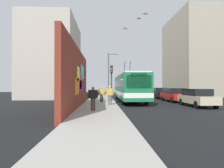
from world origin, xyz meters
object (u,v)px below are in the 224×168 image
at_px(parked_car_champagne, 197,97).
at_px(pedestrian_near_wall, 93,97).
at_px(pedestrian_midblock, 102,93).
at_px(traffic_light, 112,77).
at_px(city_bus, 129,87).
at_px(parked_car_black, 159,93).
at_px(pedestrian_at_curb, 110,93).
at_px(parked_car_red, 174,94).
at_px(street_lamp, 110,72).

relative_size(parked_car_champagne, pedestrian_near_wall, 2.74).
bearing_deg(pedestrian_midblock, traffic_light, -45.36).
relative_size(city_bus, parked_car_black, 2.59).
height_order(parked_car_black, pedestrian_at_curb, pedestrian_at_curb).
xyz_separation_m(parked_car_red, traffic_light, (-0.79, 7.35, 2.00)).
distance_m(parked_car_champagne, pedestrian_midblock, 9.16).
distance_m(city_bus, traffic_light, 2.80).
bearing_deg(pedestrian_at_curb, street_lamp, -2.15).
distance_m(parked_car_champagne, traffic_light, 8.90).
bearing_deg(pedestrian_near_wall, parked_car_red, -45.75).
xyz_separation_m(parked_car_champagne, pedestrian_at_curb, (0.63, 7.69, 0.32)).
distance_m(city_bus, pedestrian_at_curb, 5.98).
relative_size(city_bus, pedestrian_near_wall, 7.63).
relative_size(city_bus, pedestrian_midblock, 7.66).
xyz_separation_m(pedestrian_near_wall, street_lamp, (15.72, -1.74, 2.88)).
relative_size(parked_car_champagne, traffic_light, 1.12).
relative_size(traffic_light, street_lamp, 0.60).
relative_size(city_bus, parked_car_champagne, 2.79).
relative_size(pedestrian_midblock, traffic_light, 0.41).
height_order(parked_car_red, traffic_light, traffic_light).
distance_m(parked_car_black, pedestrian_midblock, 11.64).
bearing_deg(pedestrian_near_wall, parked_car_black, -31.12).
relative_size(parked_car_red, pedestrian_near_wall, 2.99).
distance_m(parked_car_black, pedestrian_at_curb, 13.34).
bearing_deg(parked_car_champagne, pedestrian_midblock, 67.38).
bearing_deg(parked_car_red, traffic_light, 96.13).
bearing_deg(parked_car_black, parked_car_champagne, 180.00).
xyz_separation_m(pedestrian_at_curb, pedestrian_near_wall, (-3.99, 1.30, -0.06)).
height_order(city_bus, pedestrian_near_wall, city_bus).
xyz_separation_m(pedestrian_at_curb, street_lamp, (11.73, -0.44, 2.82)).
height_order(pedestrian_at_curb, traffic_light, traffic_light).
height_order(parked_car_black, traffic_light, traffic_light).
xyz_separation_m(pedestrian_at_curb, traffic_light, (3.98, -0.34, 1.68)).
distance_m(pedestrian_at_curb, pedestrian_near_wall, 4.20).
height_order(city_bus, traffic_light, city_bus).
bearing_deg(parked_car_black, city_bus, 136.58).
xyz_separation_m(parked_car_black, street_lamp, (0.83, 7.25, 3.14)).
bearing_deg(parked_car_red, street_lamp, 46.13).
bearing_deg(pedestrian_midblock, pedestrian_at_curb, -165.24).
xyz_separation_m(parked_car_black, pedestrian_near_wall, (-14.89, 8.99, 0.26)).
bearing_deg(pedestrian_near_wall, street_lamp, -6.33).
bearing_deg(pedestrian_at_curb, pedestrian_near_wall, 161.90).
distance_m(pedestrian_at_curb, street_lamp, 12.08).
relative_size(city_bus, parked_car_red, 2.55).
bearing_deg(parked_car_champagne, street_lamp, 30.38).
relative_size(city_bus, traffic_light, 3.11).
xyz_separation_m(pedestrian_midblock, street_lamp, (8.84, -1.20, 2.89)).
bearing_deg(pedestrian_at_curb, city_bus, -24.70).
bearing_deg(pedestrian_at_curb, parked_car_champagne, -94.66).
xyz_separation_m(city_bus, parked_car_red, (-0.64, -5.20, -0.92)).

